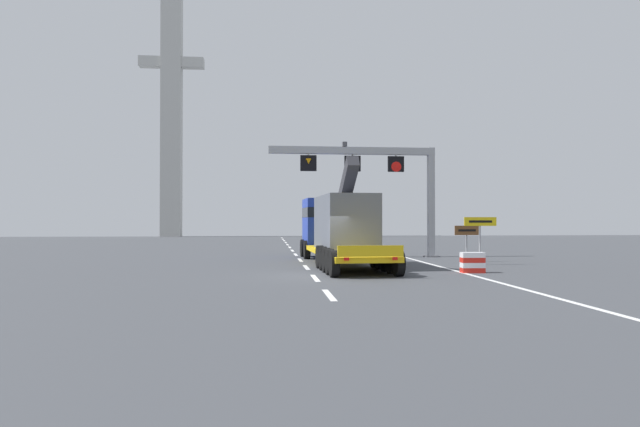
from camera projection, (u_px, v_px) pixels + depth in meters
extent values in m
plane|color=#424449|center=(324.00, 275.00, 22.65)|extent=(112.00, 112.00, 0.00)
cube|color=silver|center=(329.00, 295.00, 16.64)|extent=(0.20, 2.60, 0.01)
cube|color=silver|center=(315.00, 278.00, 21.50)|extent=(0.20, 2.60, 0.01)
cube|color=silver|center=(306.00, 267.00, 26.36)|extent=(0.20, 2.60, 0.01)
cube|color=silver|center=(300.00, 260.00, 31.22)|extent=(0.20, 2.60, 0.01)
cube|color=silver|center=(296.00, 255.00, 36.08)|extent=(0.20, 2.60, 0.01)
cube|color=silver|center=(292.00, 251.00, 40.95)|extent=(0.20, 2.60, 0.01)
cube|color=silver|center=(290.00, 247.00, 45.81)|extent=(0.20, 2.60, 0.01)
cube|color=silver|center=(288.00, 245.00, 50.67)|extent=(0.20, 2.60, 0.01)
cube|color=silver|center=(286.00, 243.00, 55.53)|extent=(0.20, 2.60, 0.01)
cube|color=silver|center=(284.00, 241.00, 60.39)|extent=(0.20, 2.60, 0.01)
cube|color=silver|center=(283.00, 239.00, 65.26)|extent=(0.20, 2.60, 0.01)
cube|color=silver|center=(282.00, 238.00, 70.12)|extent=(0.20, 2.60, 0.01)
cube|color=silver|center=(399.00, 256.00, 35.20)|extent=(0.20, 63.00, 0.01)
cube|color=#9EA0A5|center=(431.00, 202.00, 34.15)|extent=(0.40, 0.40, 6.92)
cube|color=slate|center=(431.00, 256.00, 34.11)|extent=(0.90, 0.90, 0.08)
cube|color=#9EA0A5|center=(352.00, 151.00, 33.70)|extent=(10.47, 0.44, 0.44)
cube|color=#4C4C51|center=(344.00, 144.00, 33.66)|extent=(0.28, 0.40, 0.28)
cube|color=black|center=(396.00, 164.00, 33.96)|extent=(1.00, 0.24, 0.97)
cube|color=#9EA0A5|center=(396.00, 156.00, 33.97)|extent=(0.08, 0.08, 0.16)
cone|color=red|center=(396.00, 167.00, 33.83)|extent=(0.64, 0.02, 0.64)
cube|color=black|center=(352.00, 164.00, 33.69)|extent=(1.00, 0.24, 0.97)
cube|color=#9EA0A5|center=(352.00, 155.00, 33.70)|extent=(0.08, 0.08, 0.16)
cube|color=red|center=(353.00, 163.00, 33.56)|extent=(0.61, 0.02, 0.61)
cube|color=red|center=(353.00, 163.00, 33.56)|extent=(0.61, 0.02, 0.61)
cube|color=black|center=(308.00, 163.00, 33.42)|extent=(1.00, 0.24, 0.97)
cube|color=#9EA0A5|center=(308.00, 155.00, 33.43)|extent=(0.08, 0.08, 0.16)
cone|color=orange|center=(309.00, 161.00, 33.29)|extent=(0.36, 0.36, 0.34)
cube|color=yellow|center=(346.00, 252.00, 26.50)|extent=(3.18, 10.50, 0.24)
cube|color=yellow|center=(371.00, 251.00, 21.27)|extent=(2.66, 0.18, 0.44)
cylinder|color=black|center=(334.00, 264.00, 21.86)|extent=(0.36, 1.11, 1.10)
cylinder|color=black|center=(398.00, 263.00, 22.22)|extent=(0.36, 1.11, 1.10)
cylinder|color=black|center=(330.00, 262.00, 22.90)|extent=(0.36, 1.11, 1.10)
cylinder|color=black|center=(392.00, 261.00, 23.26)|extent=(0.36, 1.11, 1.10)
cylinder|color=black|center=(326.00, 260.00, 23.94)|extent=(0.36, 1.11, 1.10)
cylinder|color=black|center=(385.00, 259.00, 24.30)|extent=(0.36, 1.11, 1.10)
cylinder|color=black|center=(323.00, 258.00, 24.98)|extent=(0.36, 1.11, 1.10)
cylinder|color=black|center=(380.00, 258.00, 25.34)|extent=(0.36, 1.11, 1.10)
cylinder|color=black|center=(320.00, 257.00, 26.02)|extent=(0.36, 1.11, 1.10)
cylinder|color=black|center=(374.00, 256.00, 26.38)|extent=(0.36, 1.11, 1.10)
cube|color=#1E38AD|center=(325.00, 224.00, 33.55)|extent=(2.69, 3.29, 3.10)
cube|color=black|center=(325.00, 213.00, 33.56)|extent=(2.72, 3.31, 0.60)
cylinder|color=black|center=(303.00, 248.00, 34.23)|extent=(0.38, 1.11, 1.10)
cylinder|color=black|center=(343.00, 248.00, 34.58)|extent=(0.38, 1.11, 1.10)
cylinder|color=black|center=(307.00, 250.00, 32.25)|extent=(0.38, 1.11, 1.10)
cylinder|color=black|center=(349.00, 249.00, 32.60)|extent=(0.38, 1.11, 1.10)
cube|color=#565B66|center=(345.00, 223.00, 26.92)|extent=(2.59, 5.80, 2.70)
cube|color=#2D2D33|center=(348.00, 182.00, 26.09)|extent=(0.67, 2.96, 2.29)
cube|color=red|center=(346.00, 259.00, 21.10)|extent=(0.20, 0.07, 0.12)
cube|color=red|center=(395.00, 259.00, 21.36)|extent=(0.20, 0.07, 0.12)
cylinder|color=#9EA0A5|center=(480.00, 241.00, 28.10)|extent=(0.10, 0.10, 2.48)
cube|color=yellow|center=(480.00, 222.00, 28.05)|extent=(1.73, 0.06, 0.46)
cube|color=black|center=(481.00, 222.00, 28.02)|extent=(1.25, 0.01, 0.12)
cylinder|color=#9EA0A5|center=(467.00, 244.00, 30.02)|extent=(0.10, 0.10, 2.02)
cube|color=brown|center=(467.00, 230.00, 29.97)|extent=(1.39, 0.06, 0.53)
cube|color=black|center=(467.00, 230.00, 29.93)|extent=(1.00, 0.01, 0.12)
cube|color=red|center=(473.00, 270.00, 23.76)|extent=(1.01, 0.53, 0.23)
cube|color=white|center=(472.00, 265.00, 23.76)|extent=(1.01, 0.53, 0.22)
cube|color=red|center=(472.00, 260.00, 23.76)|extent=(1.01, 0.53, 0.23)
cube|color=white|center=(472.00, 255.00, 23.76)|extent=(1.01, 0.53, 0.23)
cube|color=#B7B7B2|center=(172.00, 96.00, 76.41)|extent=(2.80, 2.00, 39.85)
cube|color=#B7B7B2|center=(172.00, 63.00, 76.46)|extent=(9.00, 1.60, 1.40)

